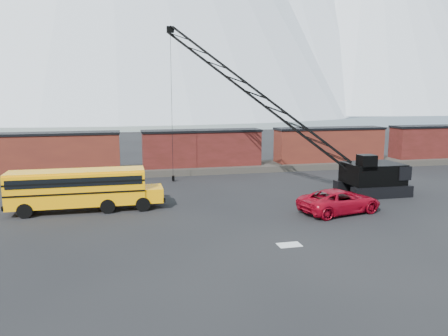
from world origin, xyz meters
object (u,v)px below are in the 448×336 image
at_px(school_bus, 82,188).
at_px(crawler_crane, 258,96).
at_px(maroon_suv, 343,203).
at_px(red_pickup, 340,201).

height_order(school_bus, crawler_crane, crawler_crane).
distance_m(maroon_suv, crawler_crane, 13.19).
xyz_separation_m(school_bus, crawler_crane, (15.57, 5.11, 6.89)).
relative_size(red_pickup, maroon_suv, 1.38).
distance_m(school_bus, crawler_crane, 17.78).
height_order(school_bus, maroon_suv, school_bus).
xyz_separation_m(school_bus, maroon_suv, (19.32, -4.69, -1.11)).
bearing_deg(red_pickup, maroon_suv, -68.93).
bearing_deg(maroon_suv, red_pickup, 121.33).
bearing_deg(red_pickup, school_bus, 63.23).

